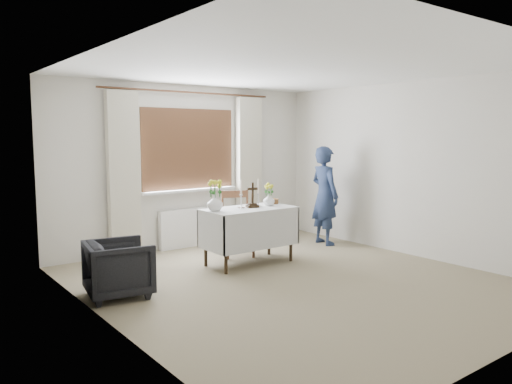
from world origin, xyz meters
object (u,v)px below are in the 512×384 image
Objects in this scene: armchair at (119,268)px; altar_table at (249,236)px; wooden_cross at (252,195)px; flower_vase_right at (269,200)px; flower_vase_left at (215,203)px; person at (325,196)px; wooden_chair at (238,224)px.

altar_table is at bearing -72.64° from armchair.
wooden_cross is 2.04× the size of flower_vase_right.
altar_table is 0.58m from flower_vase_right.
altar_table is 5.86× the size of flower_vase_left.
wooden_cross is (-1.63, -0.26, 0.15)m from person.
flower_vase_left is (-0.57, 0.04, -0.06)m from wooden_cross.
person is 1.66m from wooden_cross.
person reaches higher than flower_vase_left.
flower_vase_left is (-0.65, -0.41, 0.40)m from wooden_chair.
wooden_chair is 1.60m from person.
wooden_chair is at bearing 96.59° from wooden_cross.
wooden_cross is at bearing -178.70° from flower_vase_right.
flower_vase_left is 1.28× the size of flower_vase_right.
wooden_cross reaches higher than armchair.
wooden_chair reaches higher than altar_table.
altar_table is 0.71m from flower_vase_left.
flower_vase_right is at bearing -2.31° from flower_vase_left.
wooden_cross is 0.30m from flower_vase_right.
wooden_cross reaches higher than wooden_chair.
wooden_cross is (0.06, 0.01, 0.55)m from altar_table.
armchair is 3.18× the size of flower_vase_left.
armchair is 2.37m from flower_vase_right.
armchair is 2.12m from wooden_cross.
person is (1.56, -0.20, 0.31)m from wooden_chair.
altar_table is 7.49× the size of flower_vase_right.
flower_vase_right is (0.36, 0.02, 0.46)m from altar_table.
wooden_cross reaches higher than altar_table.
flower_vase_right is (0.86, -0.03, -0.02)m from flower_vase_left.
altar_table is at bearing -5.76° from flower_vase_left.
wooden_chair is at bearing 32.41° from flower_vase_left.
armchair is 0.43× the size of person.
wooden_chair reaches higher than armchair.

